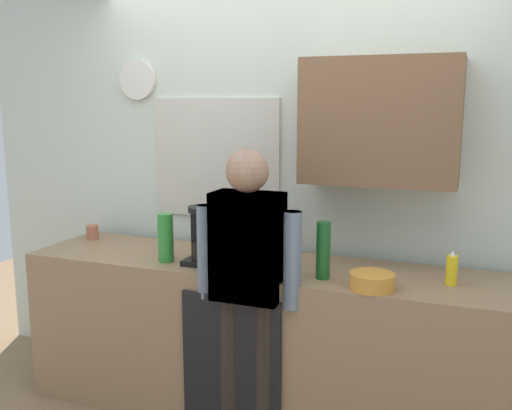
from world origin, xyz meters
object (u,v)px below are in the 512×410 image
at_px(bottle_dark_sauce, 271,255).
at_px(cup_terracotta_mug, 92,232).
at_px(coffee_maker, 206,237).
at_px(bottle_green_wine, 323,250).
at_px(mixing_bowl, 372,281).
at_px(person_at_sink, 248,275).
at_px(bottle_amber_beer, 214,233).
at_px(bottle_clear_soda, 166,238).
at_px(dish_soap, 452,270).
at_px(person_guest, 248,275).

xyz_separation_m(bottle_dark_sauce, cup_terracotta_mug, (-1.37, 0.27, -0.04)).
bearing_deg(cup_terracotta_mug, bottle_dark_sauce, -11.06).
distance_m(coffee_maker, bottle_green_wine, 0.70).
xyz_separation_m(coffee_maker, bottle_dark_sauce, (0.41, -0.03, -0.06)).
xyz_separation_m(mixing_bowl, person_at_sink, (-0.62, -0.08, -0.02)).
bearing_deg(bottle_amber_beer, bottle_clear_soda, -117.69).
xyz_separation_m(bottle_clear_soda, dish_soap, (1.55, 0.14, -0.06)).
height_order(coffee_maker, person_at_sink, person_at_sink).
bearing_deg(cup_terracotta_mug, bottle_green_wine, -9.97).
bearing_deg(bottle_green_wine, bottle_clear_soda, -179.24).
height_order(cup_terracotta_mug, mixing_bowl, cup_terracotta_mug).
xyz_separation_m(coffee_maker, bottle_clear_soda, (-0.22, -0.06, -0.01)).
height_order(person_at_sink, person_guest, same).
bearing_deg(mixing_bowl, dish_soap, 30.11).
xyz_separation_m(bottle_dark_sauce, person_guest, (-0.06, -0.19, -0.07)).
xyz_separation_m(bottle_dark_sauce, dish_soap, (0.92, 0.10, -0.01)).
height_order(dish_soap, person_guest, person_guest).
xyz_separation_m(coffee_maker, mixing_bowl, (0.97, -0.13, -0.11)).
bearing_deg(dish_soap, bottle_amber_beer, 173.18).
height_order(bottle_dark_sauce, person_at_sink, person_at_sink).
relative_size(coffee_maker, bottle_dark_sauce, 1.83).
bearing_deg(person_at_sink, coffee_maker, 137.90).
distance_m(bottle_dark_sauce, cup_terracotta_mug, 1.40).
relative_size(coffee_maker, person_guest, 0.21).
height_order(bottle_dark_sauce, bottle_green_wine, bottle_green_wine).
height_order(mixing_bowl, dish_soap, dish_soap).
distance_m(cup_terracotta_mug, person_guest, 1.39).
xyz_separation_m(cup_terracotta_mug, person_guest, (1.31, -0.45, -0.02)).
relative_size(dish_soap, person_guest, 0.11).
xyz_separation_m(bottle_amber_beer, dish_soap, (1.39, -0.17, -0.04)).
bearing_deg(coffee_maker, person_at_sink, -31.67).
relative_size(coffee_maker, cup_terracotta_mug, 3.59).
height_order(bottle_green_wine, cup_terracotta_mug, bottle_green_wine).
height_order(bottle_green_wine, mixing_bowl, bottle_green_wine).
bearing_deg(mixing_bowl, bottle_dark_sauce, 169.52).
distance_m(bottle_dark_sauce, bottle_clear_soda, 0.63).
bearing_deg(person_guest, bottle_clear_soda, -30.02).
distance_m(bottle_dark_sauce, bottle_green_wine, 0.30).
distance_m(bottle_clear_soda, person_at_sink, 0.60).
xyz_separation_m(mixing_bowl, person_guest, (-0.62, -0.08, -0.02)).
relative_size(coffee_maker, bottle_green_wine, 1.10).
height_order(cup_terracotta_mug, person_at_sink, person_at_sink).
relative_size(bottle_dark_sauce, dish_soap, 1.00).
relative_size(bottle_clear_soda, person_guest, 0.17).
distance_m(cup_terracotta_mug, mixing_bowl, 1.97).
height_order(bottle_green_wine, person_guest, person_guest).
relative_size(mixing_bowl, dish_soap, 1.22).
xyz_separation_m(coffee_maker, person_at_sink, (0.34, -0.21, -0.12)).
xyz_separation_m(bottle_clear_soda, cup_terracotta_mug, (-0.74, 0.30, -0.09)).
distance_m(bottle_amber_beer, person_guest, 0.62).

